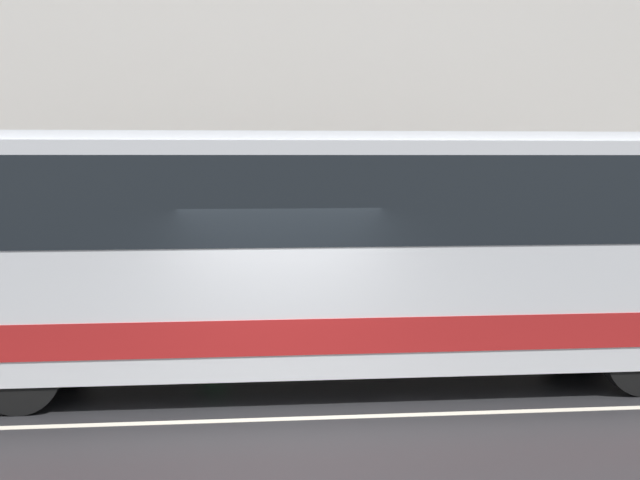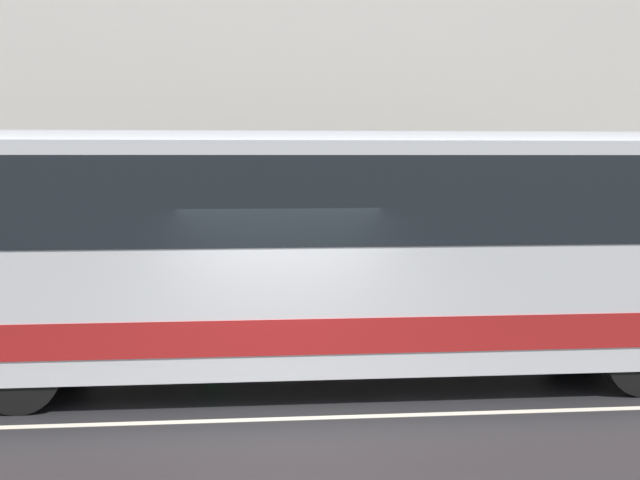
% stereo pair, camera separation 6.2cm
% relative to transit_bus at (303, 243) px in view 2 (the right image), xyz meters
% --- Properties ---
extents(ground_plane, '(60.00, 60.00, 0.00)m').
position_rel_transit_bus_xyz_m(ground_plane, '(-0.39, -1.71, -1.94)').
color(ground_plane, '#262628').
extents(sidewalk, '(60.00, 2.90, 0.14)m').
position_rel_transit_bus_xyz_m(sidewalk, '(-0.39, 3.74, -1.87)').
color(sidewalk, '#A09E99').
rests_on(sidewalk, ground_plane).
extents(building_facade, '(60.00, 0.35, 9.18)m').
position_rel_transit_bus_xyz_m(building_facade, '(-0.39, 5.33, 2.48)').
color(building_facade, silver).
rests_on(building_facade, ground_plane).
extents(lane_stripe, '(54.00, 0.14, 0.01)m').
position_rel_transit_bus_xyz_m(lane_stripe, '(-0.39, -1.71, -1.94)').
color(lane_stripe, beige).
rests_on(lane_stripe, ground_plane).
extents(transit_bus, '(11.96, 2.57, 3.45)m').
position_rel_transit_bus_xyz_m(transit_bus, '(0.00, 0.00, 0.00)').
color(transit_bus, silver).
rests_on(transit_bus, ground_plane).
extents(pedestrian_waiting, '(0.36, 0.36, 1.67)m').
position_rel_transit_bus_xyz_m(pedestrian_waiting, '(-1.30, 3.00, -1.03)').
color(pedestrian_waiting, '#1E5933').
rests_on(pedestrian_waiting, sidewalk).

